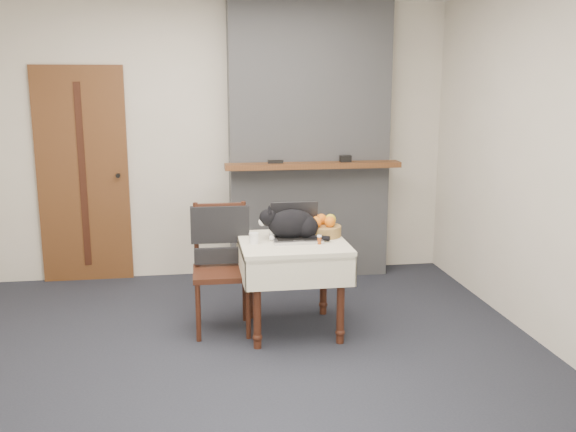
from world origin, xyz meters
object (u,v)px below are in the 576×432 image
laptop (296,230)px  chair (221,249)px  cream_jar (254,238)px  cat (293,225)px  pill_bottle (319,239)px  fruit_basket (323,228)px  door (83,175)px  side_table (293,255)px

laptop → chair: size_ratio=0.38×
cream_jar → laptop: bearing=16.9°
laptop → cat: size_ratio=0.70×
cream_jar → pill_bottle: cream_jar is taller
fruit_basket → chair: bearing=176.6°
cat → chair: (-0.53, 0.12, -0.20)m
cream_jar → pill_bottle: size_ratio=1.20×
laptop → door: bearing=140.1°
side_table → pill_bottle: 0.26m
chair → side_table: bearing=-16.8°
cat → chair: 0.58m
cat → pill_bottle: size_ratio=7.79×
pill_bottle → fruit_basket: bearing=73.0°
side_table → laptop: laptop is taller
laptop → cat: 0.05m
fruit_basket → chair: chair is taller
door → laptop: 2.31m
cream_jar → chair: (-0.23, 0.21, -0.13)m
cat → pill_bottle: (0.17, -0.18, -0.08)m
door → laptop: door is taller
pill_bottle → chair: bearing=157.2°
door → cream_jar: 2.15m
cat → cream_jar: size_ratio=6.50×
door → laptop: size_ratio=5.48×
door → pill_bottle: size_ratio=30.00×
pill_bottle → fruit_basket: fruit_basket is taller
door → chair: 1.87m
cat → chair: chair is taller
pill_bottle → chair: (-0.70, 0.29, -0.12)m
cat → cream_jar: bearing=-157.2°
cat → fruit_basket: 0.25m
laptop → cat: laptop is taller
chair → cat: bearing=-11.5°
laptop → cream_jar: bearing=-162.4°
side_table → chair: chair is taller
laptop → cat: bearing=-162.9°
laptop → cream_jar: 0.34m
cat → laptop: bearing=22.3°
door → side_table: door is taller
door → side_table: bearing=-42.1°
laptop → chair: bearing=169.5°
chair → fruit_basket: bearing=-2.7°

